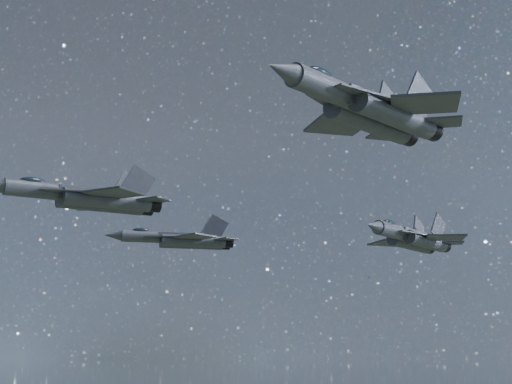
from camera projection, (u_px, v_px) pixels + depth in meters
jet_lead at (90, 198)px, 64.94m from camera, size 15.53×10.93×3.92m
jet_left at (182, 240)px, 89.11m from camera, size 15.11×10.08×3.83m
jet_right at (370, 109)px, 58.67m from camera, size 20.13×13.72×5.06m
jet_slot at (412, 238)px, 83.32m from camera, size 16.66×11.16×4.21m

